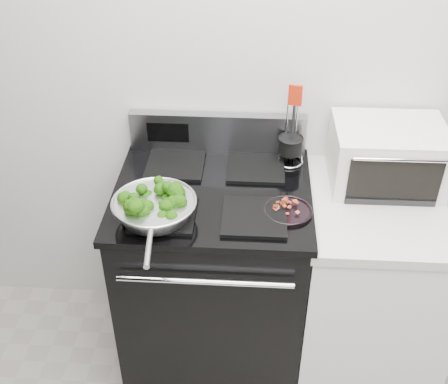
# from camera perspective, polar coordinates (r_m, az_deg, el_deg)

# --- Properties ---
(back_wall) EXTENTS (4.00, 0.02, 2.70)m
(back_wall) POSITION_cam_1_polar(r_m,az_deg,el_deg) (2.34, 6.90, 12.81)
(back_wall) COLOR silver
(back_wall) RESTS_ON ground
(gas_range) EXTENTS (0.79, 0.69, 1.13)m
(gas_range) POSITION_cam_1_polar(r_m,az_deg,el_deg) (2.53, -1.06, -8.33)
(gas_range) COLOR black
(gas_range) RESTS_ON floor
(counter) EXTENTS (0.62, 0.68, 0.92)m
(counter) POSITION_cam_1_polar(r_m,az_deg,el_deg) (2.60, 14.38, -9.21)
(counter) COLOR white
(counter) RESTS_ON floor
(skillet) EXTENTS (0.32, 0.50, 0.07)m
(skillet) POSITION_cam_1_polar(r_m,az_deg,el_deg) (2.08, -7.08, -1.58)
(skillet) COLOR silver
(skillet) RESTS_ON gas_range
(broccoli_pile) EXTENTS (0.25, 0.25, 0.09)m
(broccoli_pile) POSITION_cam_1_polar(r_m,az_deg,el_deg) (2.07, -7.11, -1.13)
(broccoli_pile) COLOR black
(broccoli_pile) RESTS_ON skillet
(bacon_plate) EXTENTS (0.18, 0.18, 0.04)m
(bacon_plate) POSITION_cam_1_polar(r_m,az_deg,el_deg) (2.12, 6.52, -1.70)
(bacon_plate) COLOR black
(bacon_plate) RESTS_ON gas_range
(utensil_holder) EXTENTS (0.12, 0.12, 0.37)m
(utensil_holder) POSITION_cam_1_polar(r_m,az_deg,el_deg) (2.39, 6.74, 4.34)
(utensil_holder) COLOR silver
(utensil_holder) RESTS_ON gas_range
(toaster_oven) EXTENTS (0.44, 0.34, 0.25)m
(toaster_oven) POSITION_cam_1_polar(r_m,az_deg,el_deg) (2.37, 16.22, 3.58)
(toaster_oven) COLOR silver
(toaster_oven) RESTS_ON counter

